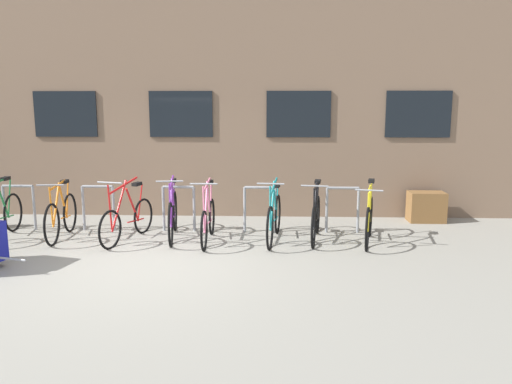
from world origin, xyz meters
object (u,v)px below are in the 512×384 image
(bicycle_purple, at_px, (173,215))
(bicycle_pink, at_px, (208,219))
(bicycle_orange, at_px, (61,216))
(planter_box, at_px, (426,207))
(bicycle_black, at_px, (316,218))
(bicycle_red, at_px, (128,219))
(bicycle_yellow, at_px, (369,219))
(bicycle_teal, at_px, (274,218))

(bicycle_purple, relative_size, bicycle_pink, 1.07)
(bicycle_purple, xyz_separation_m, bicycle_pink, (0.65, -0.23, -0.03))
(bicycle_orange, xyz_separation_m, planter_box, (6.77, 1.49, -0.09))
(bicycle_purple, xyz_separation_m, bicycle_orange, (-1.95, -0.09, -0.02))
(bicycle_purple, distance_m, bicycle_pink, 0.69)
(bicycle_purple, xyz_separation_m, planter_box, (4.82, 1.40, -0.11))
(bicycle_orange, bearing_deg, bicycle_black, 0.53)
(bicycle_orange, height_order, bicycle_pink, bicycle_pink)
(bicycle_pink, distance_m, planter_box, 4.48)
(bicycle_red, relative_size, planter_box, 2.40)
(bicycle_pink, relative_size, planter_box, 2.43)
(bicycle_yellow, xyz_separation_m, bicycle_purple, (-3.38, 0.18, 0.01))
(bicycle_teal, distance_m, bicycle_orange, 3.73)
(bicycle_red, height_order, bicycle_teal, bicycle_red)
(bicycle_black, distance_m, bicycle_red, 3.24)
(bicycle_red, bearing_deg, planter_box, 16.01)
(bicycle_pink, bearing_deg, bicycle_purple, 160.81)
(bicycle_red, xyz_separation_m, bicycle_teal, (2.52, 0.08, 0.02))
(bicycle_purple, relative_size, bicycle_orange, 1.09)
(bicycle_pink, xyz_separation_m, planter_box, (4.17, 1.63, -0.08))
(bicycle_orange, height_order, planter_box, bicycle_orange)
(planter_box, bearing_deg, bicycle_yellow, -132.27)
(bicycle_yellow, xyz_separation_m, bicycle_orange, (-5.33, 0.10, -0.00))
(planter_box, bearing_deg, bicycle_black, -148.14)
(bicycle_pink, bearing_deg, bicycle_teal, 5.49)
(bicycle_orange, distance_m, planter_box, 6.93)
(bicycle_black, distance_m, bicycle_pink, 1.85)
(bicycle_red, height_order, bicycle_yellow, bicycle_red)
(bicycle_yellow, distance_m, bicycle_pink, 2.73)
(bicycle_yellow, relative_size, bicycle_purple, 0.91)
(bicycle_black, height_order, bicycle_pink, bicycle_pink)
(bicycle_red, height_order, bicycle_orange, bicycle_red)
(bicycle_black, relative_size, bicycle_red, 0.98)
(bicycle_yellow, distance_m, bicycle_teal, 1.61)
(bicycle_red, height_order, bicycle_pink, bicycle_red)
(bicycle_yellow, relative_size, planter_box, 2.37)
(bicycle_black, relative_size, bicycle_yellow, 1.00)
(bicycle_orange, bearing_deg, bicycle_pink, -3.10)
(bicycle_black, height_order, bicycle_red, bicycle_red)
(bicycle_red, xyz_separation_m, bicycle_yellow, (4.13, 0.01, 0.02))
(bicycle_black, distance_m, bicycle_purple, 2.49)
(bicycle_yellow, bearing_deg, planter_box, 47.73)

